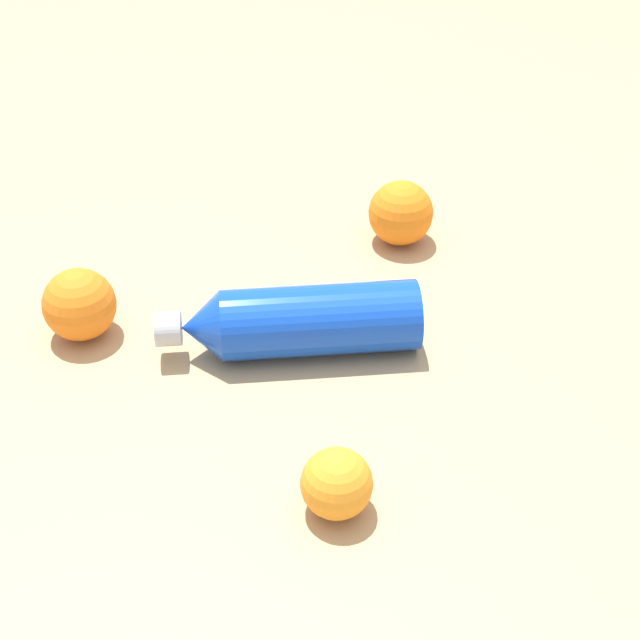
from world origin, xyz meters
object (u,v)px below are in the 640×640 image
water_bottle (297,321)px  orange_0 (79,304)px  orange_1 (337,484)px  orange_2 (401,213)px

water_bottle → orange_0: size_ratio=3.52×
orange_1 → orange_0: bearing=-52.6°
orange_0 → water_bottle: bearing=163.5°
water_bottle → orange_1: size_ratio=4.36×
water_bottle → orange_0: 0.24m
orange_2 → orange_1: bearing=69.4°
orange_0 → orange_1: (-0.23, 0.29, -0.01)m
water_bottle → orange_2: bearing=-125.2°
orange_0 → orange_1: 0.37m
water_bottle → orange_0: (0.23, -0.07, 0.00)m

